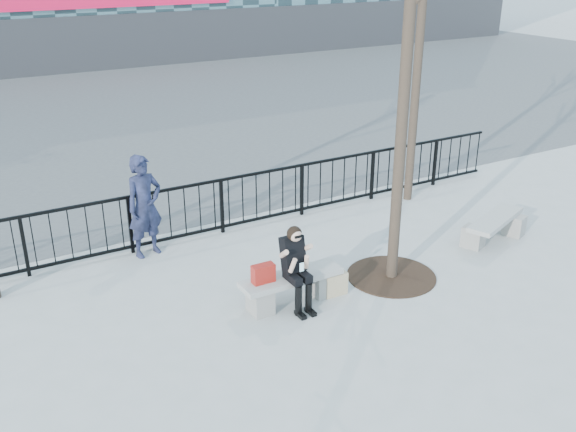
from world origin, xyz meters
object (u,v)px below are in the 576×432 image
seated_woman (297,269)px  standing_man (145,206)px  bench_second (495,226)px  bench_main (292,286)px

seated_woman → standing_man: standing_man is taller
bench_second → standing_man: bearing=134.1°
bench_main → standing_man: (-1.36, 2.80, 0.63)m
bench_main → seated_woman: bearing=-90.0°
bench_second → bench_main: bearing=160.0°
bench_main → bench_second: 4.49m
bench_main → bench_second: size_ratio=1.02×
seated_woman → standing_man: 3.27m
bench_second → standing_man: 6.48m
bench_main → standing_man: bearing=116.0°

